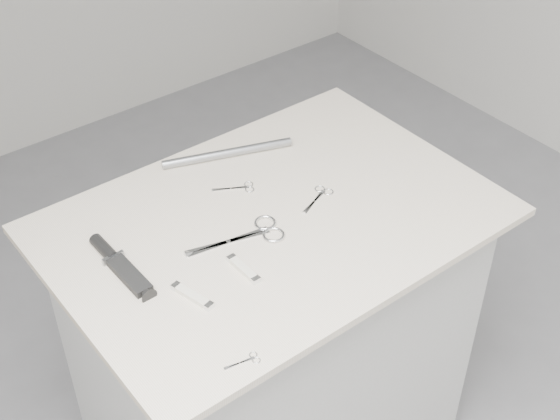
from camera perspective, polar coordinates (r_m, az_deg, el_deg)
plinth at (r=2.11m, az=-0.47°, el=-10.43°), size 0.90×0.60×0.90m
display_board at (r=1.78m, az=-0.54°, el=-0.76°), size 1.00×0.70×0.02m
large_shears at (r=1.73m, az=-1.85°, el=-1.72°), size 0.22×0.11×0.01m
embroidery_scissors_a at (r=1.84m, az=2.91°, el=1.07°), size 0.11×0.07×0.00m
embroidery_scissors_b at (r=1.86m, az=-2.92°, el=1.64°), size 0.10×0.07×0.00m
tiny_scissors at (r=1.47m, az=-2.47°, el=-10.96°), size 0.07×0.03×0.00m
sheathed_knife at (r=1.68m, az=-11.80°, el=-3.80°), size 0.05×0.21×0.03m
pocket_knife_a at (r=1.59m, az=-6.44°, el=-6.24°), size 0.05×0.11×0.01m
pocket_knife_b at (r=1.64m, az=-2.70°, el=-4.31°), size 0.02×0.10×0.01m
metal_rail at (r=1.96m, az=-3.85°, el=4.17°), size 0.32×0.13×0.02m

